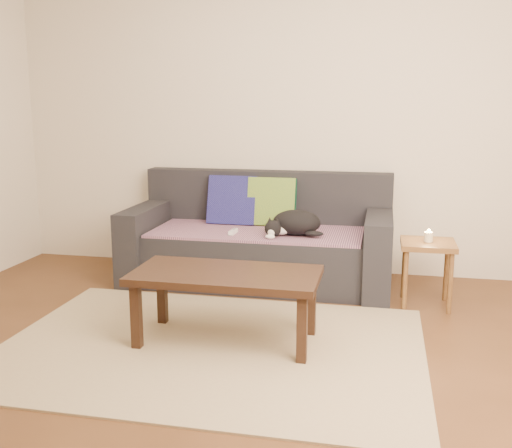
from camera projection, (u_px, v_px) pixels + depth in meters
name	position (u px, v px, depth m)	size (l,w,h in m)	color
ground	(204.00, 358.00, 3.43)	(4.50, 4.50, 0.00)	brown
back_wall	(270.00, 119.00, 5.09)	(4.50, 0.04, 2.60)	beige
sofa	(260.00, 244.00, 4.88)	(2.10, 0.94, 0.87)	#232328
throw_blanket	(257.00, 232.00, 4.76)	(1.66, 0.74, 0.02)	#3D2444
cushion_navy	(233.00, 201.00, 5.03)	(0.41, 0.10, 0.41)	#131353
cushion_green	(272.00, 202.00, 4.96)	(0.40, 0.10, 0.40)	#0B4B30
cat	(295.00, 223.00, 4.58)	(0.45, 0.34, 0.19)	black
wii_remote_a	(233.00, 232.00, 4.64)	(0.15, 0.04, 0.03)	white
wii_remote_b	(268.00, 232.00, 4.64)	(0.15, 0.04, 0.03)	white
side_table	(428.00, 253.00, 4.26)	(0.38, 0.38, 0.47)	brown
candle	(429.00, 237.00, 4.23)	(0.06, 0.06, 0.09)	beige
rug	(211.00, 347.00, 3.57)	(2.50, 1.80, 0.01)	tan
coffee_table	(226.00, 281.00, 3.59)	(1.12, 0.56, 0.45)	black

